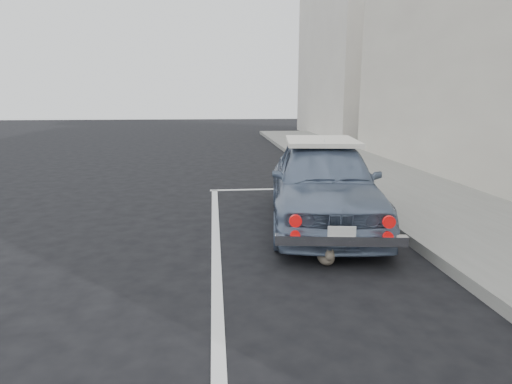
% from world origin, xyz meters
% --- Properties ---
extents(ground, '(80.00, 80.00, 0.00)m').
position_xyz_m(ground, '(0.00, 0.00, 0.00)').
color(ground, black).
rests_on(ground, ground).
extents(building_far, '(3.50, 10.00, 8.00)m').
position_xyz_m(building_far, '(6.35, 20.00, 4.00)').
color(building_far, beige).
rests_on(building_far, ground).
extents(pline_front, '(3.00, 0.12, 0.01)m').
position_xyz_m(pline_front, '(0.50, 6.50, 0.00)').
color(pline_front, silver).
rests_on(pline_front, ground).
extents(pline_side, '(0.12, 7.00, 0.01)m').
position_xyz_m(pline_side, '(-0.90, 3.00, 0.00)').
color(pline_side, silver).
rests_on(pline_side, ground).
extents(retro_coupe, '(2.20, 4.29, 1.40)m').
position_xyz_m(retro_coupe, '(0.86, 3.77, 0.71)').
color(retro_coupe, slate).
rests_on(retro_coupe, ground).
extents(cat, '(0.23, 0.47, 0.25)m').
position_xyz_m(cat, '(0.46, 1.97, 0.11)').
color(cat, '#6E5E54').
rests_on(cat, ground).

